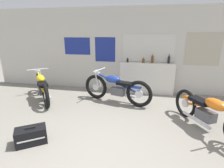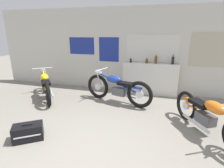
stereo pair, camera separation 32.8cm
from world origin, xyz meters
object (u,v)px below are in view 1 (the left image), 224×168
Objects in this scene: bottle_leftmost at (128,60)px; hard_case_black at (31,136)px; motorcycle_yellow at (42,87)px; bottle_right_center at (169,59)px; bottle_left_center at (143,60)px; motorcycle_blue at (116,88)px; motorcycle_orange at (209,112)px; bottle_center at (152,59)px.

bottle_leftmost is 3.68m from hard_case_black.
bottle_right_center is at bearing 18.76° from motorcycle_yellow.
bottle_left_center is at bearing -177.93° from bottle_right_center.
bottle_left_center is (0.52, 0.01, 0.00)m from bottle_leftmost.
bottle_right_center is 1.97m from motorcycle_blue.
bottle_right_center is 2.39m from motorcycle_orange.
motorcycle_yellow is 2.26m from motorcycle_blue.
motorcycle_blue is (-2.15, 1.15, 0.02)m from motorcycle_orange.
motorcycle_blue is at bearing -134.64° from bottle_center.
bottle_left_center reaches higher than bottle_leftmost.
motorcycle_orange is (1.43, -2.15, -0.69)m from bottle_left_center.
bottle_leftmost is at bearing 132.34° from motorcycle_orange.
bottle_left_center is 0.55× the size of bottle_right_center.
hard_case_black is (-1.93, -3.28, -0.96)m from bottle_left_center.
bottle_left_center is at bearing 22.85° from motorcycle_yellow.
bottle_left_center is at bearing 1.31° from bottle_leftmost.
motorcycle_blue is at bearing -145.61° from bottle_right_center.
motorcycle_orange reaches higher than motorcycle_yellow.
hard_case_black is at bearing -120.44° from bottle_left_center.
motorcycle_yellow is at bearing 117.02° from hard_case_black.
motorcycle_yellow is 0.79× the size of motorcycle_blue.
bottle_left_center is 0.10× the size of motorcycle_yellow.
bottle_leftmost is at bearing -178.69° from bottle_left_center.
motorcycle_blue is at bearing -125.41° from bottle_left_center.
motorcycle_yellow is 0.90× the size of motorcycle_orange.
motorcycle_yellow is at bearing -157.15° from bottle_left_center.
hard_case_black is at bearing -123.96° from bottle_center.
bottle_right_center is 0.14× the size of motorcycle_blue.
bottle_left_center reaches higher than motorcycle_orange.
bottle_right_center reaches higher than bottle_leftmost.
bottle_leftmost is at bearing -178.23° from bottle_right_center.
bottle_right_center reaches higher than motorcycle_orange.
bottle_right_center is 4.04m from motorcycle_yellow.
bottle_center is 0.18× the size of motorcycle_yellow.
bottle_leftmost is 1.22m from motorcycle_blue.
bottle_center reaches higher than motorcycle_blue.
bottle_leftmost is 0.52× the size of bottle_center.
bottle_leftmost is 0.10× the size of motorcycle_yellow.
motorcycle_yellow is at bearing -153.18° from bottle_leftmost.
hard_case_black is at bearing -62.98° from motorcycle_yellow.
bottle_center is 0.15× the size of motorcycle_blue.
bottle_left_center is 1.41m from motorcycle_blue.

